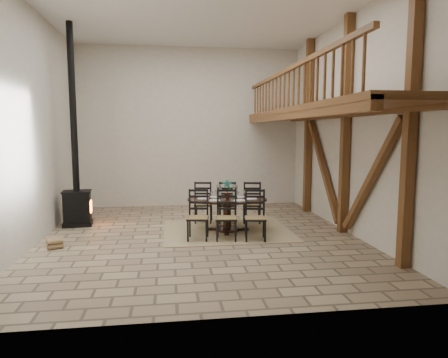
{
  "coord_description": "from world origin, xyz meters",
  "views": [
    {
      "loc": [
        -0.68,
        -8.81,
        2.38
      ],
      "look_at": [
        0.59,
        0.4,
        1.27
      ],
      "focal_mm": 32.0,
      "sensor_mm": 36.0,
      "label": 1
    }
  ],
  "objects": [
    {
      "name": "rug",
      "position": [
        0.68,
        0.46,
        0.01
      ],
      "size": [
        3.0,
        2.5,
        0.02
      ],
      "primitive_type": "cube",
      "color": "tan",
      "rests_on": "ground"
    },
    {
      "name": "log_stack",
      "position": [
        -3.03,
        -0.46,
        0.1
      ],
      "size": [
        0.39,
        0.39,
        0.2
      ],
      "rotation": [
        0.0,
        0.0,
        0.39
      ],
      "color": "#9A8056",
      "rests_on": "ground"
    },
    {
      "name": "log_basket",
      "position": [
        -2.98,
        1.83,
        0.17
      ],
      "size": [
        0.47,
        0.47,
        0.39
      ],
      "rotation": [
        0.0,
        0.0,
        -0.05
      ],
      "color": "brown",
      "rests_on": "ground"
    },
    {
      "name": "ground",
      "position": [
        0.0,
        0.0,
        0.0
      ],
      "size": [
        8.0,
        8.0,
        0.0
      ],
      "primitive_type": "plane",
      "color": "tan",
      "rests_on": "ground"
    },
    {
      "name": "wood_stove",
      "position": [
        -3.0,
        1.52,
        1.12
      ],
      "size": [
        0.74,
        0.6,
        5.0
      ],
      "rotation": [
        0.0,
        0.0,
        0.1
      ],
      "color": "black",
      "rests_on": "ground"
    },
    {
      "name": "dining_table",
      "position": [
        0.68,
        0.46,
        0.41
      ],
      "size": [
        2.06,
        2.36,
        1.22
      ],
      "rotation": [
        0.0,
        0.0,
        -0.16
      ],
      "color": "black",
      "rests_on": "ground"
    },
    {
      "name": "room_shell",
      "position": [
        1.19,
        0.0,
        3.01
      ],
      "size": [
        7.02,
        8.02,
        5.01
      ],
      "color": "beige",
      "rests_on": "ground"
    }
  ]
}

